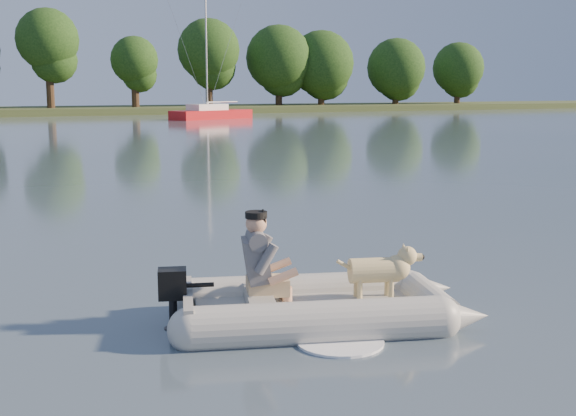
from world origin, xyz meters
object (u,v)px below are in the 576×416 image
dinghy (320,272)px  dog (374,274)px  man (258,257)px  sailboat (211,114)px

dinghy → dog: bearing=4.6°
man → dog: size_ratio=1.16×
sailboat → man: bearing=-131.5°
sailboat → dinghy: bearing=-130.8°
man → sailboat: (15.04, 46.67, -0.30)m
dinghy → man: (-0.60, 0.22, 0.17)m
man → dog: bearing=0.0°
man → sailboat: sailboat is taller
dog → sailboat: bearing=89.5°
man → dog: (1.18, -0.34, -0.24)m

